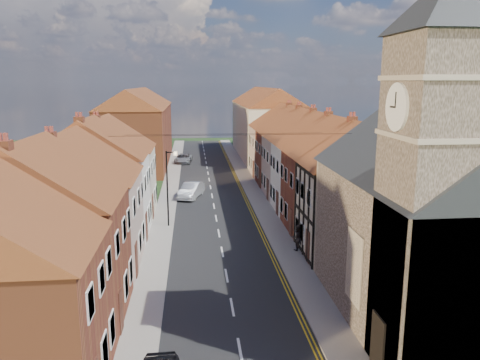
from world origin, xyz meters
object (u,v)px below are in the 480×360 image
(lamppost, at_px, (168,184))
(car_mid, at_px, (191,190))
(church, at_px, (443,206))
(car_distant, at_px, (183,158))
(pedestrian_right, at_px, (298,237))

(lamppost, height_order, car_mid, lamppost)
(church, xyz_separation_m, lamppost, (-13.17, 16.68, -2.34))
(lamppost, bearing_deg, car_distant, 88.83)
(church, relative_size, car_mid, 3.31)
(lamppost, relative_size, car_mid, 1.31)
(car_mid, distance_m, pedestrian_right, 17.58)
(church, relative_size, pedestrian_right, 8.35)
(lamppost, relative_size, pedestrian_right, 3.30)
(pedestrian_right, bearing_deg, car_mid, -71.70)
(car_mid, bearing_deg, church, -49.62)
(lamppost, bearing_deg, car_mid, 79.80)
(church, bearing_deg, lamppost, 128.30)
(church, distance_m, car_mid, 29.10)
(church, distance_m, pedestrian_right, 12.08)
(church, height_order, car_distant, church)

